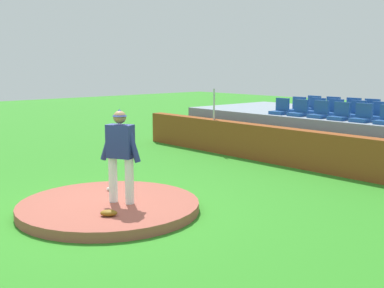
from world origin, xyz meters
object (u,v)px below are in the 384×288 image
object	(u,v)px
stadium_chair_0	(280,109)
stadium_chair_8	(334,111)
stadium_chair_14	(352,109)
stadium_chair_12	(312,106)
stadium_chair_2	(319,112)
stadium_chair_10	(378,114)
stadium_chair_3	(340,114)
stadium_chair_9	(357,112)
fielding_glove	(109,213)
stadium_chair_4	(362,116)
stadium_chair_1	(299,111)
stadium_chair_6	(297,107)
stadium_chair_15	(370,110)
stadium_chair_13	(331,107)
baseball	(108,189)
pitcher	(120,149)
stadium_chair_7	(316,109)

from	to	relation	value
stadium_chair_0	stadium_chair_8	distance (m)	1.63
stadium_chair_14	stadium_chair_12	bearing A→B (deg)	1.58
stadium_chair_2	stadium_chair_10	size ratio (longest dim) A/B	1.00
stadium_chair_3	stadium_chair_9	world-z (taller)	same
stadium_chair_8	stadium_chair_14	size ratio (longest dim) A/B	1.00
stadium_chair_10	fielding_glove	bearing A→B (deg)	88.14
stadium_chair_3	stadium_chair_8	size ratio (longest dim) A/B	1.00
stadium_chair_4	stadium_chair_8	xyz separation A→B (m)	(-1.41, 0.87, 0.00)
stadium_chair_1	stadium_chair_6	size ratio (longest dim) A/B	1.00
stadium_chair_2	stadium_chair_3	distance (m)	0.70
stadium_chair_6	stadium_chair_15	bearing A→B (deg)	-157.30
stadium_chair_0	stadium_chair_13	bearing A→B (deg)	-111.57
fielding_glove	stadium_chair_0	xyz separation A→B (m)	(-2.49, 7.90, 1.17)
baseball	fielding_glove	distance (m)	1.75
stadium_chair_8	stadium_chair_9	world-z (taller)	same
stadium_chair_10	stadium_chair_15	size ratio (longest dim) A/B	1.00
pitcher	stadium_chair_8	world-z (taller)	pitcher
fielding_glove	stadium_chair_15	xyz separation A→B (m)	(-0.43, 9.68, 1.17)
stadium_chair_4	stadium_chair_13	xyz separation A→B (m)	(-2.09, 1.78, 0.00)
pitcher	stadium_chair_1	size ratio (longest dim) A/B	3.59
pitcher	stadium_chair_3	xyz separation A→B (m)	(0.19, 7.24, 0.18)
stadium_chair_0	stadium_chair_15	bearing A→B (deg)	-139.31
stadium_chair_12	stadium_chair_10	bearing A→B (deg)	162.62
stadium_chair_6	stadium_chair_14	xyz separation A→B (m)	(1.44, 0.91, 0.00)
fielding_glove	stadium_chair_8	xyz separation A→B (m)	(-1.12, 8.77, 1.17)
fielding_glove	stadium_chair_7	xyz separation A→B (m)	(-1.79, 8.82, 1.17)
stadium_chair_7	stadium_chair_8	size ratio (longest dim) A/B	1.00
stadium_chair_8	stadium_chair_1	bearing A→B (deg)	52.55
stadium_chair_2	stadium_chair_4	xyz separation A→B (m)	(1.37, -0.02, 0.00)
stadium_chair_4	fielding_glove	bearing A→B (deg)	87.88
fielding_glove	stadium_chair_13	xyz separation A→B (m)	(-1.79, 9.68, 1.17)
stadium_chair_3	stadium_chair_4	size ratio (longest dim) A/B	1.00
stadium_chair_10	stadium_chair_7	bearing A→B (deg)	-0.84
stadium_chair_12	stadium_chair_14	size ratio (longest dim) A/B	1.00
stadium_chair_4	stadium_chair_10	world-z (taller)	same
stadium_chair_9	stadium_chair_0	bearing A→B (deg)	22.95
stadium_chair_9	stadium_chair_12	bearing A→B (deg)	-22.30
stadium_chair_0	stadium_chair_8	xyz separation A→B (m)	(1.38, 0.87, 0.00)
baseball	stadium_chair_0	xyz separation A→B (m)	(-1.01, 6.98, 1.19)
pitcher	stadium_chair_15	size ratio (longest dim) A/B	3.59
stadium_chair_15	stadium_chair_6	bearing A→B (deg)	22.70
stadium_chair_1	pitcher	bearing A→B (deg)	99.55
stadium_chair_0	stadium_chair_12	world-z (taller)	same
baseball	stadium_chair_10	size ratio (longest dim) A/B	0.15
stadium_chair_4	baseball	bearing A→B (deg)	75.68
stadium_chair_2	stadium_chair_3	world-z (taller)	same
pitcher	baseball	bearing A→B (deg)	135.98
stadium_chair_8	stadium_chair_15	world-z (taller)	same
pitcher	stadium_chair_2	size ratio (longest dim) A/B	3.59
stadium_chair_10	stadium_chair_15	xyz separation A→B (m)	(-0.71, 0.89, 0.00)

